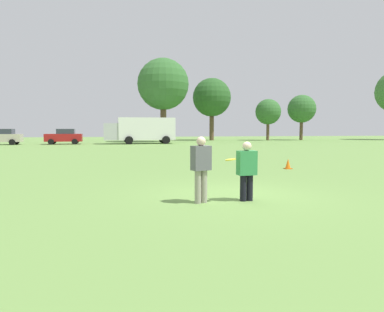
{
  "coord_description": "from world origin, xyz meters",
  "views": [
    {
      "loc": [
        -2.9,
        -9.1,
        1.85
      ],
      "look_at": [
        -0.81,
        1.51,
        0.99
      ],
      "focal_mm": 32.55,
      "sensor_mm": 36.0,
      "label": 1
    }
  ],
  "objects": [
    {
      "name": "tree_east_oak",
      "position": [
        19.5,
        42.59,
        4.47
      ],
      "size": [
        4.0,
        4.0,
        6.49
      ],
      "color": "brown",
      "rests_on": "ground"
    },
    {
      "name": "box_truck",
      "position": [
        -0.75,
        33.96,
        1.75
      ],
      "size": [
        8.59,
        3.24,
        3.18
      ],
      "color": "white",
      "rests_on": "ground"
    },
    {
      "name": "traffic_cone",
      "position": [
        4.5,
        5.65,
        0.23
      ],
      "size": [
        0.32,
        0.32,
        0.48
      ],
      "color": "#D8590C",
      "rests_on": "ground"
    },
    {
      "name": "ground_plane",
      "position": [
        0.0,
        0.0,
        0.0
      ],
      "size": [
        141.38,
        141.38,
        0.0
      ],
      "primitive_type": "plane",
      "color": "#6B9347"
    },
    {
      "name": "player_defender",
      "position": [
        0.16,
        -0.74,
        0.84
      ],
      "size": [
        0.49,
        0.31,
        1.52
      ],
      "color": "black",
      "rests_on": "ground"
    },
    {
      "name": "frisbee",
      "position": [
        -0.3,
        -0.84,
        1.08
      ],
      "size": [
        0.27,
        0.27,
        0.07
      ],
      "color": "yellow"
    },
    {
      "name": "tree_center_elm",
      "position": [
        2.6,
        39.47,
        7.94
      ],
      "size": [
        7.1,
        7.1,
        11.54
      ],
      "color": "brown",
      "rests_on": "ground"
    },
    {
      "name": "player_thrower",
      "position": [
        -1.03,
        -0.75,
        0.93
      ],
      "size": [
        0.53,
        0.4,
        1.65
      ],
      "color": "gray",
      "rests_on": "ground"
    },
    {
      "name": "tree_east_birch",
      "position": [
        10.85,
        44.56,
        6.72
      ],
      "size": [
        6.01,
        6.01,
        9.77
      ],
      "color": "brown",
      "rests_on": "ground"
    },
    {
      "name": "tree_far_east_pine",
      "position": [
        25.34,
        42.78,
        5.0
      ],
      "size": [
        4.47,
        4.47,
        7.27
      ],
      "color": "brown",
      "rests_on": "ground"
    },
    {
      "name": "parked_car_mid_left",
      "position": [
        -16.55,
        34.25,
        0.92
      ],
      "size": [
        4.27,
        2.35,
        1.82
      ],
      "color": "#B7AD99",
      "rests_on": "ground"
    },
    {
      "name": "parked_car_center",
      "position": [
        -9.82,
        34.46,
        0.92
      ],
      "size": [
        4.27,
        2.35,
        1.82
      ],
      "color": "maroon",
      "rests_on": "ground"
    }
  ]
}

